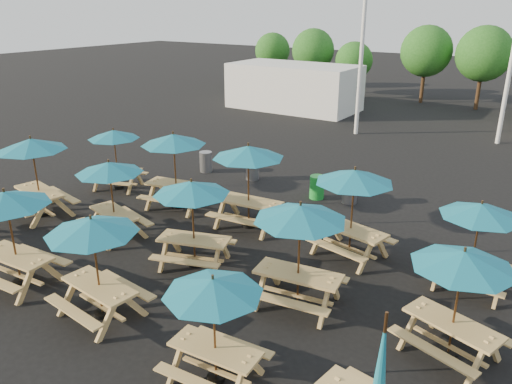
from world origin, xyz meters
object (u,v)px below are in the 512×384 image
Objects in this scene: waste_bin_1 at (252,169)px; waste_bin_2 at (317,187)px; picnic_unit_9 at (213,294)px; picnic_unit_14 at (480,216)px; picnic_unit_6 at (92,233)px; waste_bin_3 at (350,191)px; picnic_unit_10 at (300,220)px; picnic_unit_5 at (174,145)px; picnic_unit_7 at (192,194)px; picnic_unit_13 at (462,267)px; waste_bin_0 at (206,162)px; picnic_unit_8 at (248,158)px; picnic_unit_4 at (110,173)px; picnic_unit_11 at (354,182)px; picnic_unit_2 at (114,138)px; picnic_unit_3 at (6,205)px.

waste_bin_1 is 1.00× the size of waste_bin_2.
picnic_unit_14 reaches higher than picnic_unit_9.
picnic_unit_6 is 9.40m from waste_bin_3.
picnic_unit_10 is 3.01× the size of waste_bin_2.
waste_bin_3 is at bearing 26.72° from picnic_unit_5.
picnic_unit_13 is (6.37, -0.06, -0.04)m from picnic_unit_7.
waste_bin_0 and waste_bin_3 have the same top height.
picnic_unit_8 is 1.05× the size of picnic_unit_10.
picnic_unit_7 is 2.96× the size of waste_bin_3.
picnic_unit_5 is at bearing -142.59° from waste_bin_3.
picnic_unit_14 is at bearing -23.40° from waste_bin_1.
picnic_unit_9 is 9.52m from waste_bin_2.
picnic_unit_9 is (3.23, -5.81, -0.39)m from picnic_unit_8.
picnic_unit_7 is 2.96× the size of waste_bin_0.
picnic_unit_13 is 12.75m from waste_bin_0.
waste_bin_1 is (0.52, 6.38, -1.54)m from picnic_unit_4.
picnic_unit_10 is 10.14m from waste_bin_0.
picnic_unit_10 is at bearing -39.47° from waste_bin_0.
picnic_unit_13 is at bearing -28.32° from picnic_unit_11.
picnic_unit_8 reaches higher than picnic_unit_4.
picnic_unit_7 is at bearing -68.63° from waste_bin_1.
picnic_unit_2 reaches higher than waste_bin_3.
picnic_unit_7 is 7.91m from waste_bin_0.
picnic_unit_6 is 4.28m from picnic_unit_10.
waste_bin_2 is (0.65, 3.25, -1.78)m from picnic_unit_8.
picnic_unit_13 is at bearing -32.74° from picnic_unit_2.
picnic_unit_13 is (9.28, 2.98, -0.12)m from picnic_unit_3.
picnic_unit_9 is 4.47m from picnic_unit_13.
picnic_unit_10 is (3.10, -0.14, 0.11)m from picnic_unit_7.
picnic_unit_9 is 6.53m from picnic_unit_14.
picnic_unit_5 is 8.39m from picnic_unit_9.
waste_bin_2 is at bearing 6.07° from picnic_unit_2.
picnic_unit_7 is 2.96× the size of waste_bin_2.
picnic_unit_7 reaches higher than picnic_unit_14.
waste_bin_3 is at bearing 60.44° from picnic_unit_3.
waste_bin_3 is at bearing 144.50° from picnic_unit_13.
picnic_unit_7 reaches higher than waste_bin_3.
picnic_unit_3 reaches higher than picnic_unit_13.
picnic_unit_7 is at bearing -52.42° from picnic_unit_5.
picnic_unit_7 is at bearing 42.55° from picnic_unit_3.
picnic_unit_8 is (0.04, 5.60, 0.20)m from picnic_unit_6.
picnic_unit_14 is at bearing 34.91° from picnic_unit_10.
picnic_unit_14 is (6.39, 5.53, -0.10)m from picnic_unit_6.
picnic_unit_9 is at bearing -59.62° from waste_bin_1.
picnic_unit_8 is 5.90m from waste_bin_0.
waste_bin_2 is (-2.58, 9.06, -1.39)m from picnic_unit_9.
picnic_unit_8 is 4.72m from waste_bin_1.
waste_bin_0 is at bearing 103.64° from picnic_unit_5.
picnic_unit_4 is 3.92m from picnic_unit_8.
waste_bin_0 is (1.45, 3.30, -1.47)m from picnic_unit_2.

